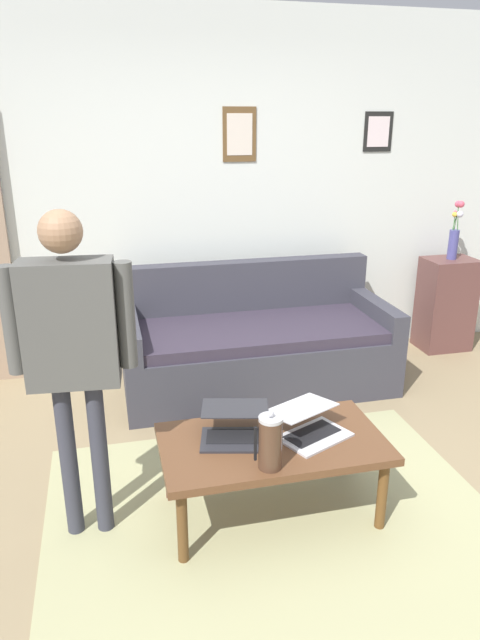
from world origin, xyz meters
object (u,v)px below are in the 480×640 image
object	(u,v)px
couch	(256,346)
side_shelf	(446,304)
person_standing	(72,339)
laptop_left	(310,426)
french_press	(270,442)
flower_vase	(455,234)
coffee_table	(272,448)
laptop_center	(235,428)

from	to	relation	value
couch	side_shelf	xyz separation A→B (m)	(-1.78, -0.33, 0.09)
couch	person_standing	size ratio (longest dim) A/B	1.25
couch	side_shelf	bearing A→B (deg)	-169.55
laptop_left	french_press	xyz separation A→B (m)	(0.27, 0.23, 0.08)
french_press	flower_vase	distance (m)	3.00
coffee_table	side_shelf	world-z (taller)	side_shelf
couch	flower_vase	size ratio (longest dim) A/B	4.02
couch	laptop_center	size ratio (longest dim) A/B	4.89
laptop_center	person_standing	world-z (taller)	person_standing
side_shelf	coffee_table	bearing A→B (deg)	40.85
side_shelf	laptop_left	bearing A→B (deg)	43.48
french_press	side_shelf	size ratio (longest dim) A/B	0.36
laptop_left	side_shelf	bearing A→B (deg)	-136.52
laptop_left	side_shelf	xyz separation A→B (m)	(-1.90, -1.80, -0.07)
couch	coffee_table	size ratio (longest dim) A/B	1.77
french_press	person_standing	xyz separation A→B (m)	(0.82, -0.30, 0.45)
couch	coffee_table	distance (m)	1.51
french_press	laptop_left	bearing A→B (deg)	-140.23
laptop_center	side_shelf	bearing A→B (deg)	-142.56
flower_vase	person_standing	xyz separation A→B (m)	(2.99, 1.72, 0.00)
laptop_center	french_press	world-z (taller)	french_press
laptop_center	french_press	bearing A→B (deg)	108.06
couch	flower_vase	distance (m)	1.94
couch	laptop_center	bearing A→B (deg)	71.04
laptop_center	french_press	xyz separation A→B (m)	(-0.10, 0.29, 0.08)
couch	coffee_table	bearing A→B (deg)	78.18
laptop_left	side_shelf	distance (m)	2.62
person_standing	coffee_table	bearing A→B (deg)	174.81
side_shelf	flower_vase	world-z (taller)	flower_vase
coffee_table	laptop_left	size ratio (longest dim) A/B	2.51
flower_vase	person_standing	size ratio (longest dim) A/B	0.31
laptop_left	person_standing	xyz separation A→B (m)	(1.09, -0.07, 0.54)
coffee_table	side_shelf	size ratio (longest dim) A/B	1.39
couch	french_press	size ratio (longest dim) A/B	6.88
side_shelf	couch	bearing A→B (deg)	10.45
laptop_center	couch	bearing A→B (deg)	-108.96
laptop_center	side_shelf	distance (m)	2.85
side_shelf	flower_vase	distance (m)	0.61
laptop_left	french_press	distance (m)	0.36
laptop_left	person_standing	world-z (taller)	person_standing
coffee_table	side_shelf	bearing A→B (deg)	-139.15
coffee_table	person_standing	xyz separation A→B (m)	(0.90, -0.08, 0.63)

